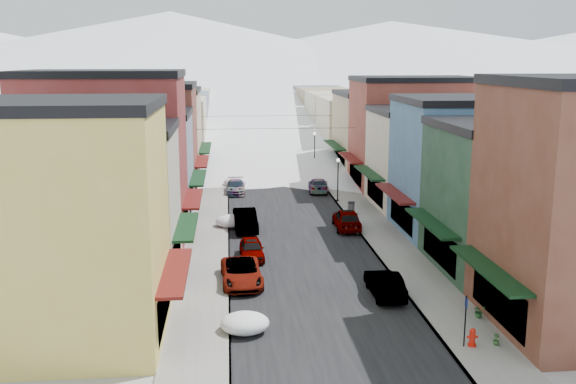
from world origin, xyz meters
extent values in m
plane|color=gray|center=(0.00, 0.00, 0.00)|extent=(600.00, 600.00, 0.00)
cube|color=black|center=(0.00, 60.00, 0.01)|extent=(10.00, 160.00, 0.01)
cube|color=gray|center=(-6.60, 60.00, 0.07)|extent=(3.20, 160.00, 0.15)
cube|color=gray|center=(6.60, 60.00, 0.07)|extent=(3.20, 160.00, 0.15)
cube|color=slate|center=(-5.05, 60.00, 0.07)|extent=(0.10, 160.00, 0.15)
cube|color=slate|center=(5.05, 60.00, 0.07)|extent=(0.10, 160.00, 0.15)
cube|color=#DABD50|center=(-13.20, 4.00, 5.50)|extent=(10.00, 8.50, 11.00)
cube|color=black|center=(-13.20, 4.00, 11.25)|extent=(10.20, 8.70, 0.50)
cube|color=#5A120F|center=(-7.60, 4.00, 3.20)|extent=(1.20, 7.22, 0.15)
cube|color=beige|center=(-13.20, 12.50, 4.50)|extent=(10.00, 8.00, 9.00)
cube|color=black|center=(-13.20, 12.50, 9.25)|extent=(10.20, 8.20, 0.50)
cube|color=black|center=(-7.60, 12.50, 3.20)|extent=(1.20, 6.80, 0.15)
cube|color=maroon|center=(-13.70, 20.50, 6.00)|extent=(11.00, 8.00, 12.00)
cube|color=black|center=(-13.70, 20.50, 12.25)|extent=(11.20, 8.20, 0.50)
cube|color=#5A120F|center=(-7.60, 20.50, 3.20)|extent=(1.20, 6.80, 0.15)
cube|color=gray|center=(-13.20, 29.00, 4.25)|extent=(10.00, 9.00, 8.50)
cube|color=black|center=(-13.20, 29.00, 8.75)|extent=(10.20, 9.20, 0.50)
cube|color=black|center=(-7.60, 29.00, 3.20)|extent=(1.20, 7.65, 0.15)
cube|color=brown|center=(-14.20, 38.00, 5.25)|extent=(12.00, 9.00, 10.50)
cube|color=black|center=(-14.20, 38.00, 10.75)|extent=(12.20, 9.20, 0.50)
cube|color=#5A120F|center=(-7.60, 38.00, 3.20)|extent=(1.20, 7.65, 0.15)
cube|color=tan|center=(-13.20, 48.00, 4.75)|extent=(10.00, 11.00, 9.50)
cube|color=black|center=(-13.20, 48.00, 9.75)|extent=(10.20, 11.20, 0.50)
cube|color=black|center=(-7.60, 48.00, 3.20)|extent=(1.20, 9.35, 0.15)
cube|color=black|center=(7.60, 3.00, 3.20)|extent=(1.20, 7.65, 0.15)
cube|color=#1D3D28|center=(13.20, 12.00, 4.50)|extent=(10.00, 9.00, 9.00)
cube|color=black|center=(13.20, 12.00, 9.25)|extent=(10.20, 9.20, 0.50)
cube|color=black|center=(7.60, 12.00, 3.20)|extent=(1.20, 7.65, 0.15)
cube|color=teal|center=(13.20, 21.00, 5.00)|extent=(10.00, 9.00, 10.00)
cube|color=black|center=(13.20, 21.00, 10.25)|extent=(10.20, 9.20, 0.50)
cube|color=#5A120F|center=(7.60, 21.00, 3.20)|extent=(1.20, 7.65, 0.15)
cube|color=beige|center=(13.70, 30.00, 4.25)|extent=(11.00, 9.00, 8.50)
cube|color=black|center=(13.70, 30.00, 8.75)|extent=(11.20, 9.20, 0.50)
cube|color=black|center=(7.60, 30.00, 3.20)|extent=(1.20, 7.65, 0.15)
cube|color=maroon|center=(14.20, 39.00, 5.50)|extent=(12.00, 9.00, 11.00)
cube|color=black|center=(14.20, 39.00, 11.25)|extent=(12.20, 9.20, 0.50)
cube|color=#5A120F|center=(7.60, 39.00, 3.20)|extent=(1.20, 7.65, 0.15)
cube|color=tan|center=(13.20, 49.00, 4.50)|extent=(10.00, 11.00, 9.00)
cube|color=black|center=(13.20, 49.00, 9.25)|extent=(10.20, 11.20, 0.50)
cube|color=black|center=(7.60, 49.00, 3.20)|extent=(1.20, 9.35, 0.15)
cube|color=gray|center=(-12.50, 62.00, 4.00)|extent=(9.00, 13.00, 8.00)
cube|color=gray|center=(12.50, 62.00, 4.00)|extent=(9.00, 13.00, 8.00)
cube|color=gray|center=(-12.50, 76.00, 4.00)|extent=(9.00, 13.00, 8.00)
cube|color=gray|center=(12.50, 76.00, 4.00)|extent=(9.00, 13.00, 8.00)
cube|color=gray|center=(-12.50, 90.00, 4.00)|extent=(9.00, 13.00, 8.00)
cube|color=gray|center=(12.50, 90.00, 4.00)|extent=(9.00, 13.00, 8.00)
cube|color=gray|center=(-12.50, 104.00, 4.00)|extent=(9.00, 13.00, 8.00)
cube|color=gray|center=(12.50, 104.00, 4.00)|extent=(9.00, 13.00, 8.00)
cube|color=silver|center=(0.00, 225.00, 6.00)|extent=(360.00, 40.00, 12.00)
cone|color=white|center=(-30.00, 275.00, 17.00)|extent=(300.00, 300.00, 34.00)
cone|color=white|center=(70.00, 270.00, 15.00)|extent=(320.00, 320.00, 30.00)
cone|color=white|center=(170.00, 290.00, 13.00)|extent=(280.00, 280.00, 26.00)
cylinder|color=black|center=(0.00, 40.00, 6.20)|extent=(16.40, 0.04, 0.04)
cylinder|color=black|center=(0.00, 55.00, 6.20)|extent=(16.40, 0.04, 0.04)
imported|color=white|center=(-4.30, 10.84, 0.71)|extent=(2.60, 5.22, 1.42)
imported|color=#9EA2A6|center=(-3.51, 15.79, 0.67)|extent=(1.69, 3.99, 1.35)
imported|color=black|center=(-3.73, 23.19, 0.81)|extent=(1.98, 5.03, 1.63)
imported|color=#94969B|center=(-4.30, 37.39, 0.66)|extent=(1.91, 4.60, 1.33)
imported|color=black|center=(3.77, 8.10, 0.73)|extent=(1.55, 4.42, 1.45)
imported|color=gray|center=(4.30, 22.76, 0.83)|extent=(2.15, 4.92, 1.65)
imported|color=black|center=(4.05, 37.32, 0.69)|extent=(2.38, 4.93, 1.38)
imported|color=gray|center=(-1.58, 56.92, 0.83)|extent=(2.09, 4.95, 1.67)
imported|color=silver|center=(1.77, 70.10, 0.75)|extent=(2.74, 5.51, 1.50)
cylinder|color=red|center=(6.19, 1.00, 0.21)|extent=(0.39, 0.39, 0.11)
cylinder|color=red|center=(6.19, 1.00, 0.49)|extent=(0.27, 0.27, 0.68)
sphere|color=red|center=(6.19, 1.00, 0.88)|extent=(0.30, 0.30, 0.30)
cylinder|color=red|center=(6.19, 1.00, 0.61)|extent=(0.51, 0.11, 0.11)
cylinder|color=black|center=(5.80, 1.00, 1.39)|extent=(0.07, 0.07, 2.49)
cube|color=navy|center=(5.80, 1.00, 2.30)|extent=(0.04, 0.34, 0.45)
cylinder|color=slate|center=(5.48, 27.08, 0.65)|extent=(0.58, 0.58, 1.01)
cylinder|color=black|center=(5.48, 27.08, 1.18)|extent=(0.63, 0.63, 0.07)
cylinder|color=black|center=(5.20, 32.36, 0.20)|extent=(0.28, 0.28, 0.09)
cylinder|color=black|center=(5.20, 32.36, 2.01)|extent=(0.11, 0.11, 3.72)
sphere|color=white|center=(5.20, 32.36, 4.01)|extent=(0.33, 0.33, 0.33)
cylinder|color=black|center=(5.42, 50.37, 0.20)|extent=(0.31, 0.31, 0.10)
cylinder|color=black|center=(5.42, 50.37, 2.22)|extent=(0.12, 0.12, 4.13)
sphere|color=white|center=(5.42, 50.37, 4.44)|extent=(0.37, 0.37, 0.37)
imported|color=#28592C|center=(7.80, 4.22, 0.49)|extent=(0.73, 0.67, 0.69)
imported|color=#335E2B|center=(7.35, 1.00, 0.42)|extent=(0.39, 0.39, 0.54)
ellipsoid|color=white|center=(-4.30, 3.76, 0.51)|extent=(2.43, 2.06, 1.03)
ellipsoid|color=white|center=(-4.10, 4.96, 0.26)|extent=(1.04, 0.93, 0.52)
ellipsoid|color=white|center=(-4.84, 24.02, 0.53)|extent=(2.48, 2.10, 1.05)
ellipsoid|color=white|center=(-4.64, 25.22, 0.27)|extent=(1.06, 0.96, 0.53)
ellipsoid|color=white|center=(-4.30, 40.76, 0.52)|extent=(2.44, 2.06, 1.03)
ellipsoid|color=white|center=(-4.10, 41.96, 0.26)|extent=(1.04, 0.94, 0.52)
camera|label=1|loc=(-4.93, -25.85, 13.28)|focal=40.00mm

